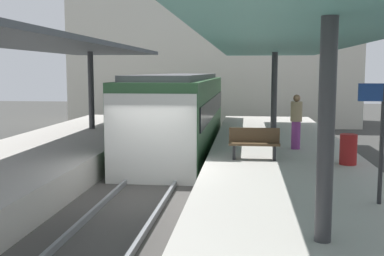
# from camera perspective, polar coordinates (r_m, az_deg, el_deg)

# --- Properties ---
(ground_plane) EXTENTS (80.00, 80.00, 0.00)m
(ground_plane) POSITION_cam_1_polar(r_m,az_deg,el_deg) (12.43, -6.28, -9.19)
(ground_plane) COLOR #383835
(platform_right) EXTENTS (4.40, 28.00, 1.00)m
(platform_right) POSITION_cam_1_polar(r_m,az_deg,el_deg) (12.06, 11.74, -7.34)
(platform_right) COLOR #ADA8A0
(platform_right) RESTS_ON ground_plane
(track_ballast) EXTENTS (3.20, 28.00, 0.20)m
(track_ballast) POSITION_cam_1_polar(r_m,az_deg,el_deg) (12.41, -6.28, -8.74)
(track_ballast) COLOR #423F3D
(track_ballast) RESTS_ON ground_plane
(rail_near_side) EXTENTS (0.08, 28.00, 0.14)m
(rail_near_side) POSITION_cam_1_polar(r_m,az_deg,el_deg) (12.54, -9.53, -7.83)
(rail_near_side) COLOR slate
(rail_near_side) RESTS_ON track_ballast
(rail_far_side) EXTENTS (0.08, 28.00, 0.14)m
(rail_far_side) POSITION_cam_1_polar(r_m,az_deg,el_deg) (12.23, -2.97, -8.12)
(rail_far_side) COLOR slate
(rail_far_side) RESTS_ON track_ballast
(commuter_train) EXTENTS (2.78, 12.14, 3.10)m
(commuter_train) POSITION_cam_1_polar(r_m,az_deg,el_deg) (19.34, -1.48, 1.82)
(commuter_train) COLOR #2D5633
(commuter_train) RESTS_ON track_ballast
(canopy_left) EXTENTS (4.18, 21.00, 3.39)m
(canopy_left) POSITION_cam_1_polar(r_m,az_deg,el_deg) (14.59, -20.17, 9.73)
(canopy_left) COLOR #333335
(canopy_left) RESTS_ON platform_left
(canopy_right) EXTENTS (4.18, 21.00, 3.34)m
(canopy_right) POSITION_cam_1_polar(r_m,az_deg,el_deg) (13.12, 11.58, 10.16)
(canopy_right) COLOR #333335
(canopy_right) RESTS_ON platform_right
(platform_bench) EXTENTS (1.40, 0.41, 0.86)m
(platform_bench) POSITION_cam_1_polar(r_m,az_deg,el_deg) (13.24, 7.49, -1.73)
(platform_bench) COLOR black
(platform_bench) RESTS_ON platform_right
(platform_sign) EXTENTS (0.90, 0.08, 2.21)m
(platform_sign) POSITION_cam_1_polar(r_m,az_deg,el_deg) (9.20, 21.99, 1.34)
(platform_sign) COLOR #262628
(platform_sign) RESTS_ON platform_right
(litter_bin) EXTENTS (0.44, 0.44, 0.80)m
(litter_bin) POSITION_cam_1_polar(r_m,az_deg,el_deg) (13.02, 18.27, -2.45)
(litter_bin) COLOR maroon
(litter_bin) RESTS_ON platform_right
(passenger_near_bench) EXTENTS (0.36, 0.36, 1.71)m
(passenger_near_bench) POSITION_cam_1_polar(r_m,az_deg,el_deg) (15.11, 12.41, 0.85)
(passenger_near_bench) COLOR #7A337A
(passenger_near_bench) RESTS_ON platform_right
(station_building_backdrop) EXTENTS (18.00, 6.00, 11.00)m
(station_building_backdrop) POSITION_cam_1_polar(r_m,az_deg,el_deg) (31.79, 2.66, 10.60)
(station_building_backdrop) COLOR beige
(station_building_backdrop) RESTS_ON ground_plane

